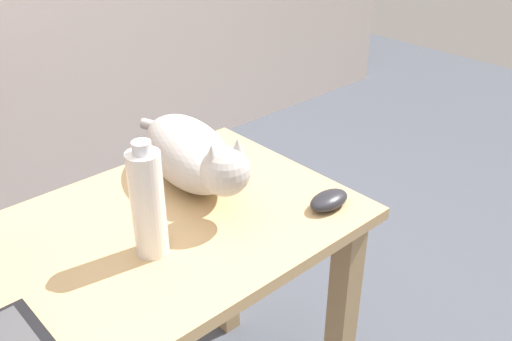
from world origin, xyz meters
TOP-DOWN VIEW (x-y plane):
  - desk at (0.00, 0.00)m, footprint 1.36×0.60m
  - cat at (0.41, 0.10)m, footprint 0.27×0.60m
  - computer_mouse at (0.58, -0.20)m, footprint 0.11×0.06m
  - water_bottle at (0.18, -0.07)m, footprint 0.07×0.07m

SIDE VIEW (x-z plane):
  - desk at x=0.00m, z-range 0.24..0.97m
  - computer_mouse at x=0.58m, z-range 0.73..0.76m
  - cat at x=0.41m, z-range 0.71..0.91m
  - water_bottle at x=0.18m, z-range 0.72..0.97m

